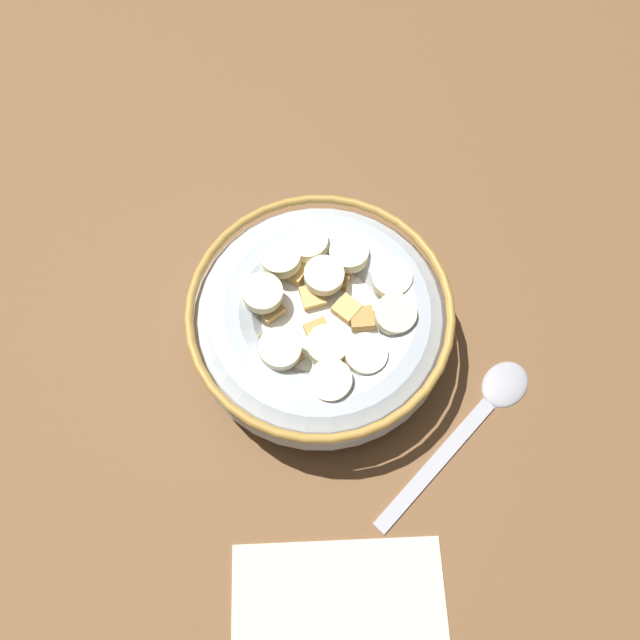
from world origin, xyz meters
TOP-DOWN VIEW (x-y plane):
  - ground_plane at (0.00, 0.00)cm, footprint 115.96×115.96cm
  - cereal_bowl at (0.01, 0.01)cm, footprint 18.05×18.05cm
  - spoon at (12.06, -4.22)cm, footprint 11.06×13.54cm
  - folded_napkin at (3.17, -18.02)cm, footprint 14.38×9.90cm

SIDE VIEW (x-z plane):
  - ground_plane at x=0.00cm, z-range -2.00..0.00cm
  - folded_napkin at x=3.17cm, z-range 0.00..0.30cm
  - spoon at x=12.06cm, z-range -0.07..0.73cm
  - cereal_bowl at x=0.01cm, z-range -0.01..5.75cm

